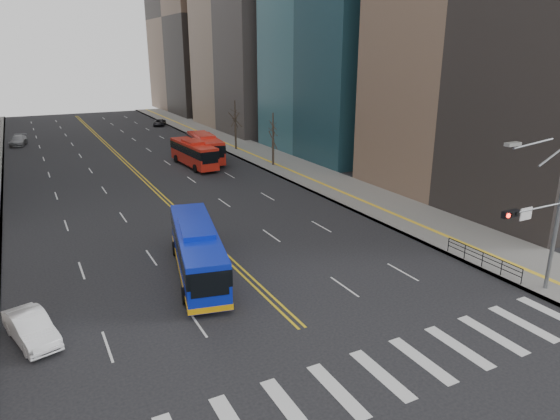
# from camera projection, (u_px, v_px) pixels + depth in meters

# --- Properties ---
(ground) EXTENTS (220.00, 220.00, 0.00)m
(ground) POSITION_uv_depth(u_px,v_px,m) (360.00, 382.00, 21.75)
(ground) COLOR black
(sidewalk_right) EXTENTS (7.00, 130.00, 0.15)m
(sidewalk_right) POSITION_uv_depth(u_px,v_px,m) (266.00, 157.00, 67.43)
(sidewalk_right) COLOR slate
(sidewalk_right) RESTS_ON ground
(crosswalk) EXTENTS (26.70, 4.00, 0.01)m
(crosswalk) POSITION_uv_depth(u_px,v_px,m) (360.00, 382.00, 21.75)
(crosswalk) COLOR silver
(crosswalk) RESTS_ON ground
(centerline) EXTENTS (0.55, 100.00, 0.01)m
(centerline) POSITION_uv_depth(u_px,v_px,m) (119.00, 156.00, 68.17)
(centerline) COLOR gold
(centerline) RESTS_ON ground
(signal_mast) EXTENTS (5.37, 0.37, 9.39)m
(signal_mast) POSITION_uv_depth(u_px,v_px,m) (542.00, 218.00, 28.03)
(signal_mast) COLOR gray
(signal_mast) RESTS_ON ground
(pedestrian_railing) EXTENTS (0.06, 6.06, 1.02)m
(pedestrian_railing) POSITION_uv_depth(u_px,v_px,m) (483.00, 257.00, 32.87)
(pedestrian_railing) COLOR black
(pedestrian_railing) RESTS_ON sidewalk_right
(street_trees) EXTENTS (35.20, 47.20, 7.60)m
(street_trees) POSITION_uv_depth(u_px,v_px,m) (77.00, 152.00, 46.26)
(street_trees) COLOR #31271E
(street_trees) RESTS_ON ground
(blue_bus) EXTENTS (4.81, 11.84, 3.38)m
(blue_bus) POSITION_uv_depth(u_px,v_px,m) (197.00, 249.00, 31.67)
(blue_bus) COLOR #0C21B6
(blue_bus) RESTS_ON ground
(red_bus_near) EXTENTS (3.67, 11.11, 3.47)m
(red_bus_near) POSITION_uv_depth(u_px,v_px,m) (205.00, 146.00, 65.18)
(red_bus_near) COLOR red
(red_bus_near) RESTS_ON ground
(red_bus_far) EXTENTS (3.07, 10.37, 3.27)m
(red_bus_far) POSITION_uv_depth(u_px,v_px,m) (194.00, 152.00, 61.82)
(red_bus_far) COLOR red
(red_bus_far) RESTS_ON ground
(car_white) EXTENTS (2.67, 4.68, 1.46)m
(car_white) POSITION_uv_depth(u_px,v_px,m) (31.00, 328.00, 24.64)
(car_white) COLOR white
(car_white) RESTS_ON ground
(car_dark_mid) EXTENTS (1.89, 4.24, 1.42)m
(car_dark_mid) POSITION_uv_depth(u_px,v_px,m) (182.00, 150.00, 68.91)
(car_dark_mid) COLOR black
(car_dark_mid) RESTS_ON ground
(car_silver) EXTENTS (3.01, 5.42, 1.48)m
(car_silver) POSITION_uv_depth(u_px,v_px,m) (18.00, 141.00, 75.97)
(car_silver) COLOR gray
(car_silver) RESTS_ON ground
(car_dark_far) EXTENTS (3.45, 4.72, 1.19)m
(car_dark_far) POSITION_uv_depth(u_px,v_px,m) (160.00, 123.00, 95.90)
(car_dark_far) COLOR black
(car_dark_far) RESTS_ON ground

